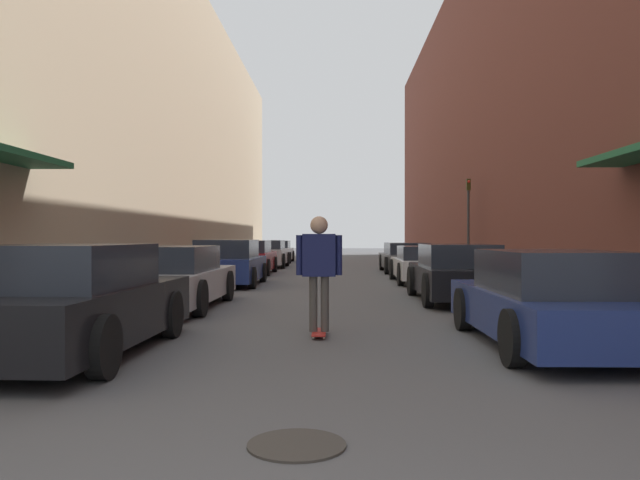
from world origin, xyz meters
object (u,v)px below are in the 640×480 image
at_px(parked_car_left_0, 72,302).
at_px(parked_car_right_3, 406,258).
at_px(manhole_cover, 297,445).
at_px(parked_car_left_3, 248,258).
at_px(parked_car_right_0, 548,301).
at_px(traffic_light, 468,214).
at_px(parked_car_right_2, 425,264).
at_px(parked_car_left_4, 265,254).
at_px(parked_car_right_1, 456,273).
at_px(skateboarder, 319,262).
at_px(parked_car_left_5, 275,252).
at_px(parked_car_left_1, 170,278).
at_px(parked_car_left_2, 228,264).

distance_m(parked_car_left_0, parked_car_right_3, 19.00).
bearing_deg(manhole_cover, parked_car_left_3, 99.12).
relative_size(parked_car_right_0, manhole_cover, 6.39).
bearing_deg(traffic_light, parked_car_right_2, -116.89).
distance_m(parked_car_left_3, traffic_light, 8.81).
xyz_separation_m(parked_car_left_0, parked_car_right_3, (6.11, 17.99, -0.06)).
distance_m(parked_car_right_2, manhole_cover, 15.88).
height_order(parked_car_left_4, traffic_light, traffic_light).
height_order(parked_car_right_0, parked_car_right_1, parked_car_right_1).
height_order(parked_car_left_3, skateboarder, skateboarder).
bearing_deg(parked_car_left_3, parked_car_left_5, 89.99).
bearing_deg(parked_car_right_0, parked_car_left_3, 111.61).
bearing_deg(parked_car_left_5, parked_car_right_3, -56.32).
distance_m(parked_car_left_0, parked_car_right_1, 8.91).
xyz_separation_m(parked_car_right_1, traffic_light, (2.44, 10.35, 1.71)).
relative_size(parked_car_left_3, traffic_light, 1.22).
bearing_deg(parked_car_right_3, parked_car_left_0, -108.77).
relative_size(parked_car_right_0, parked_car_right_3, 0.97).
height_order(parked_car_left_1, parked_car_left_2, parked_car_left_2).
bearing_deg(parked_car_left_4, traffic_light, -30.17).
distance_m(parked_car_left_0, parked_car_right_0, 6.14).
xyz_separation_m(parked_car_left_1, parked_car_left_4, (0.03, 16.84, 0.02)).
bearing_deg(parked_car_right_1, parked_car_left_4, 111.74).
xyz_separation_m(parked_car_left_3, parked_car_right_1, (6.19, -10.08, -0.00)).
bearing_deg(parked_car_left_3, skateboarder, -77.99).
distance_m(parked_car_left_5, parked_car_right_3, 11.39).
distance_m(parked_car_left_0, parked_car_left_1, 5.08).
distance_m(parked_car_left_3, parked_car_right_0, 17.11).
xyz_separation_m(parked_car_right_1, skateboarder, (-2.98, -5.05, 0.46)).
bearing_deg(parked_car_left_0, parked_car_right_3, 71.23).
height_order(parked_car_left_0, parked_car_right_2, parked_car_left_0).
distance_m(parked_car_right_0, parked_car_right_1, 5.82).
relative_size(parked_car_left_0, manhole_cover, 6.18).
relative_size(parked_car_left_2, skateboarder, 2.32).
height_order(parked_car_left_1, traffic_light, traffic_light).
height_order(parked_car_left_0, skateboarder, skateboarder).
height_order(parked_car_left_4, parked_car_right_0, parked_car_left_4).
relative_size(parked_car_right_3, skateboarder, 2.60).
height_order(parked_car_left_4, parked_car_right_1, parked_car_right_1).
xyz_separation_m(parked_car_left_2, manhole_cover, (2.99, -14.31, -0.64)).
bearing_deg(parked_car_left_1, parked_car_right_2, 49.28).
height_order(skateboarder, traffic_light, traffic_light).
bearing_deg(parked_car_left_3, parked_car_right_2, -34.68).
height_order(parked_car_left_2, parked_car_left_3, parked_car_left_2).
height_order(skateboarder, manhole_cover, skateboarder).
relative_size(parked_car_left_3, parked_car_right_3, 0.96).
bearing_deg(traffic_light, skateboarder, -109.39).
height_order(parked_car_left_4, parked_car_right_3, parked_car_left_4).
bearing_deg(parked_car_left_5, parked_car_right_2, -67.42).
distance_m(parked_car_left_3, parked_car_left_4, 5.24).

